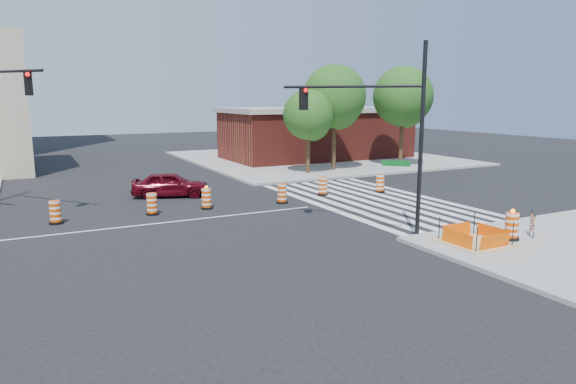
# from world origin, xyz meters

# --- Properties ---
(ground) EXTENTS (120.00, 120.00, 0.00)m
(ground) POSITION_xyz_m (0.00, 0.00, 0.00)
(ground) COLOR black
(ground) RESTS_ON ground
(sidewalk_ne) EXTENTS (22.00, 22.00, 0.15)m
(sidewalk_ne) POSITION_xyz_m (18.00, 18.00, 0.07)
(sidewalk_ne) COLOR gray
(sidewalk_ne) RESTS_ON ground
(crosswalk_east) EXTENTS (6.75, 13.50, 0.01)m
(crosswalk_east) POSITION_xyz_m (10.95, 0.00, 0.01)
(crosswalk_east) COLOR silver
(crosswalk_east) RESTS_ON ground
(lane_centerline) EXTENTS (14.00, 0.12, 0.01)m
(lane_centerline) POSITION_xyz_m (0.00, 0.00, 0.01)
(lane_centerline) COLOR silver
(lane_centerline) RESTS_ON ground
(excavation_pit) EXTENTS (2.20, 2.20, 0.90)m
(excavation_pit) POSITION_xyz_m (9.00, -9.00, 0.22)
(excavation_pit) COLOR tan
(excavation_pit) RESTS_ON ground
(brick_storefront) EXTENTS (16.50, 8.50, 4.60)m
(brick_storefront) POSITION_xyz_m (18.00, 18.00, 2.32)
(brick_storefront) COLOR maroon
(brick_storefront) RESTS_ON ground
(red_coupe) EXTENTS (4.49, 2.98, 1.42)m
(red_coupe) POSITION_xyz_m (1.57, 5.95, 0.71)
(red_coupe) COLOR #520711
(red_coupe) RESTS_ON ground
(signal_pole_se) EXTENTS (3.98, 4.08, 7.37)m
(signal_pole_se) POSITION_xyz_m (6.94, -5.89, 4.53)
(signal_pole_se) COLOR black
(signal_pole_se) RESTS_ON ground
(pit_drum) EXTENTS (0.61, 0.61, 1.19)m
(pit_drum) POSITION_xyz_m (10.59, -9.27, 0.64)
(pit_drum) COLOR black
(pit_drum) RESTS_ON ground
(barricade) EXTENTS (0.60, 0.63, 0.97)m
(barricade) POSITION_xyz_m (11.72, -9.30, 0.68)
(barricade) COLOR #E04704
(barricade) RESTS_ON ground
(tree_north_c) EXTENTS (3.57, 3.57, 6.06)m
(tree_north_c) POSITION_xyz_m (12.55, 9.80, 4.07)
(tree_north_c) COLOR #382314
(tree_north_c) RESTS_ON ground
(tree_north_d) EXTENTS (4.63, 4.63, 7.86)m
(tree_north_d) POSITION_xyz_m (15.07, 10.37, 5.28)
(tree_north_d) COLOR #382314
(tree_north_d) RESTS_ON ground
(tree_north_e) EXTENTS (4.63, 4.63, 7.88)m
(tree_north_e) POSITION_xyz_m (20.94, 9.77, 5.29)
(tree_north_e) COLOR #382314
(tree_north_e) RESTS_ON ground
(median_drum_2) EXTENTS (0.60, 0.60, 1.02)m
(median_drum_2) POSITION_xyz_m (-4.52, 1.98, 0.48)
(median_drum_2) COLOR black
(median_drum_2) RESTS_ON ground
(median_drum_3) EXTENTS (0.60, 0.60, 1.02)m
(median_drum_3) POSITION_xyz_m (-0.36, 1.86, 0.48)
(median_drum_3) COLOR black
(median_drum_3) RESTS_ON ground
(median_drum_4) EXTENTS (0.60, 0.60, 1.18)m
(median_drum_4) POSITION_xyz_m (2.34, 1.93, 0.49)
(median_drum_4) COLOR black
(median_drum_4) RESTS_ON ground
(median_drum_5) EXTENTS (0.60, 0.60, 1.02)m
(median_drum_5) POSITION_xyz_m (6.29, 1.47, 0.48)
(median_drum_5) COLOR black
(median_drum_5) RESTS_ON ground
(median_drum_6) EXTENTS (0.60, 0.60, 1.02)m
(median_drum_6) POSITION_xyz_m (9.37, 2.46, 0.48)
(median_drum_6) COLOR black
(median_drum_6) RESTS_ON ground
(median_drum_7) EXTENTS (0.60, 0.60, 1.02)m
(median_drum_7) POSITION_xyz_m (12.81, 1.71, 0.48)
(median_drum_7) COLOR black
(median_drum_7) RESTS_ON ground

